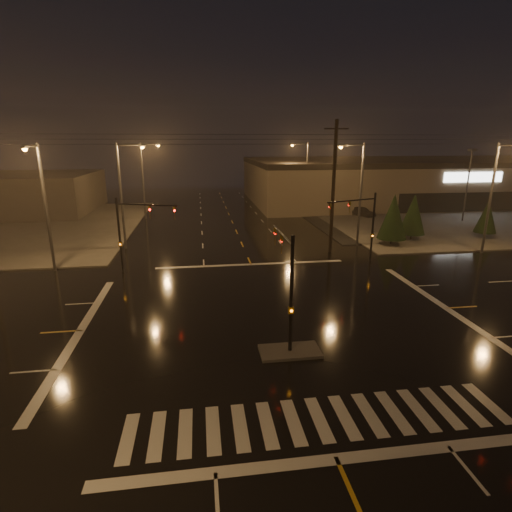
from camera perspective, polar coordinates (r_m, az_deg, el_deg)
The scene contains 22 objects.
ground at distance 23.97m, azimuth 2.71°, elevation -8.93°, with size 140.00×140.00×0.00m, color black.
sidewalk_ne at distance 62.48m, azimuth 25.30°, elevation 5.24°, with size 36.00×36.00×0.12m, color #403E39.
median_island at distance 20.45m, azimuth 4.86°, elevation -13.41°, with size 3.00×1.60×0.15m, color #403E39.
crosswalk at distance 16.48m, azimuth 9.00°, elevation -22.02°, with size 15.00×2.60×0.01m, color beige.
stop_bar_near at distance 15.04m, azimuth 11.46°, elevation -26.56°, with size 16.00×0.50×0.01m, color beige.
stop_bar_far at distance 34.13m, azimuth -0.73°, elevation -1.20°, with size 16.00×0.50×0.01m, color beige.
parking_lot at distance 63.79m, azimuth 30.04°, elevation 4.79°, with size 50.00×24.00×0.08m, color black.
retail_building at distance 78.14m, azimuth 22.38°, elevation 10.25°, with size 60.20×28.30×7.20m.
signal_mast_median at distance 19.78m, azimuth 4.51°, elevation -2.77°, with size 0.25×4.59×6.00m.
signal_mast_ne at distance 34.88m, azimuth 15.17°, elevation 5.03°, with size 4.84×1.86×6.00m.
signal_mast_nw at distance 32.53m, azimuth -17.42°, elevation 4.09°, with size 4.84×1.86×6.00m.
streetlight_1 at distance 40.18m, azimuth -18.35°, elevation 9.07°, with size 2.77×0.32×10.00m.
streetlight_2 at distance 55.94m, azimuth -15.58°, elevation 11.04°, with size 2.77×0.32×10.00m.
streetlight_3 at distance 40.59m, azimuth 14.37°, elevation 9.45°, with size 2.77×0.32×10.00m.
streetlight_4 at distance 59.51m, azimuth 7.01°, elevation 11.76°, with size 2.77×0.32×10.00m.
streetlight_5 at distance 34.87m, azimuth -28.10°, elevation 7.06°, with size 0.32×2.77×10.00m.
streetlight_6 at distance 41.96m, azimuth 30.86°, elevation 7.90°, with size 0.32×2.77×10.00m.
utility_pole_1 at distance 37.58m, azimuth 10.99°, elevation 9.66°, with size 2.20×0.32×12.00m.
conifer_0 at distance 42.20m, azimuth 19.01°, elevation 5.37°, with size 2.86×2.86×5.18m.
conifer_1 at distance 45.19m, azimuth 21.56°, elevation 5.59°, with size 2.68×2.68×4.89m.
conifer_2 at distance 49.32m, azimuth 30.10°, elevation 4.93°, with size 2.24×2.24×4.19m.
car_parked at distance 58.14m, azimuth 14.89°, elevation 6.18°, with size 1.65×4.10×1.40m, color black.
Camera 1 is at (-4.17, -21.33, 10.11)m, focal length 28.00 mm.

